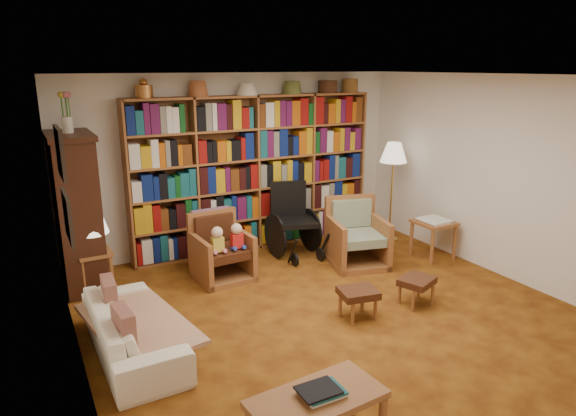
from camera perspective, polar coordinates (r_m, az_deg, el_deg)
floor at (r=5.73m, az=4.62°, el=-11.42°), size 5.00×5.00×0.00m
ceiling at (r=5.11m, az=5.25°, el=14.45°), size 5.00×5.00×0.00m
wall_back at (r=7.45m, az=-5.59°, el=5.10°), size 5.00×0.00×5.00m
wall_front at (r=3.57m, az=27.44°, el=-8.41°), size 5.00×0.00×5.00m
wall_left at (r=4.49m, az=-23.04°, el=-3.13°), size 0.00×5.00×5.00m
wall_right at (r=6.93m, az=22.59°, el=3.19°), size 0.00×5.00×5.00m
bookshelf at (r=7.39m, az=-3.63°, el=4.43°), size 3.60×0.30×2.42m
curio_cabinet at (r=6.51m, az=-22.39°, el=-0.23°), size 0.50×0.95×2.40m
framed_pictures at (r=4.69m, az=-23.62°, el=2.32°), size 0.03×0.52×0.97m
sofa at (r=5.08m, az=-16.86°, el=-12.71°), size 1.67×0.68×0.48m
sofa_throw at (r=5.07m, az=-16.34°, el=-12.04°), size 0.97×1.51×0.04m
cushion_left at (r=5.29m, az=-19.21°, el=-9.27°), size 0.13×0.36×0.36m
cushion_right at (r=4.66m, az=-17.76°, el=-12.60°), size 0.15×0.37×0.36m
side_table_lamp at (r=6.43m, az=-20.65°, el=-5.68°), size 0.40×0.40×0.51m
table_lamp at (r=6.27m, az=-21.07°, el=-1.51°), size 0.38×0.38×0.52m
armchair_leather at (r=6.54m, az=-7.57°, el=-4.71°), size 0.69×0.73×0.83m
armchair_sage at (r=6.98m, az=7.28°, el=-3.41°), size 0.89×0.90×0.89m
wheelchair at (r=7.19m, az=0.60°, el=-1.60°), size 0.62×0.83×1.03m
floor_lamp at (r=7.74m, az=11.65°, el=5.63°), size 0.40×0.40×1.51m
side_table_papers at (r=7.35m, az=15.90°, el=-2.06°), size 0.49×0.49×0.56m
footstool_a at (r=5.52m, az=7.80°, el=-9.52°), size 0.44×0.39×0.33m
footstool_b at (r=5.94m, az=14.12°, el=-8.08°), size 0.46×0.43×0.32m
coffee_table at (r=3.77m, az=3.23°, el=-20.81°), size 0.98×0.54×0.47m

